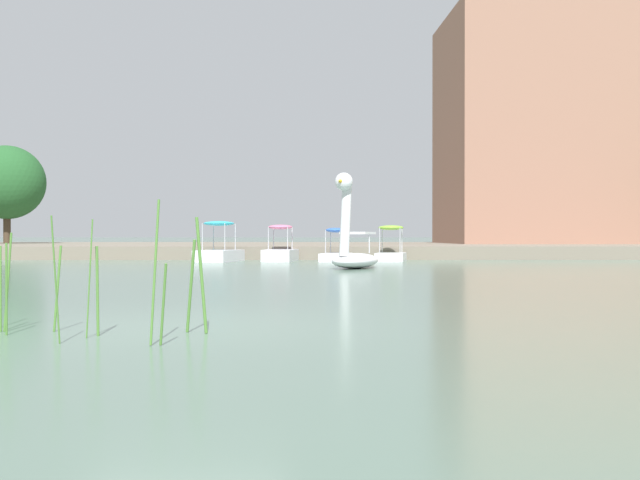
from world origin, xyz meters
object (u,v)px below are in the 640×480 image
Objects in this scene: pedal_boat_lime at (391,250)px; pedal_boat_blue at (336,251)px; pedal_boat_cyan at (219,250)px; parked_van at (538,228)px; swan_boat at (353,247)px; tree_broadleaf_left at (7,183)px; pedal_boat_pink at (280,250)px.

pedal_boat_blue is (-2.35, -0.21, -0.04)m from pedal_boat_lime.
pedal_boat_cyan is 21.17m from parked_van.
pedal_boat_cyan reaches higher than pedal_boat_blue.
swan_boat is at bearing -50.79° from pedal_boat_cyan.
parked_van is at bearing -2.00° from tree_broadleaf_left.
tree_broadleaf_left is (-19.79, 19.84, 3.57)m from swan_boat.
parked_van is (9.96, 11.89, 1.05)m from pedal_boat_lime.
swan_boat is 28.25m from tree_broadleaf_left.
pedal_boat_cyan is at bearing -178.33° from pedal_boat_blue.
swan_boat is 1.41× the size of pedal_boat_lime.
pedal_boat_lime is at bearing -129.96° from parked_van.
pedal_boat_lime is 7.28m from pedal_boat_cyan.
swan_boat is at bearing -45.07° from tree_broadleaf_left.
pedal_boat_pink is 18.82m from parked_van.
pedal_boat_pink is 0.95× the size of pedal_boat_cyan.
pedal_boat_pink is (-4.72, 0.17, -0.02)m from pedal_boat_lime.
pedal_boat_lime is at bearing -30.84° from tree_broadleaf_left.
swan_boat is at bearing -106.15° from pedal_boat_lime.
pedal_boat_cyan is at bearing -144.62° from parked_van.
swan_boat is 7.12m from pedal_boat_lime.
pedal_boat_lime is (1.98, 6.84, -0.23)m from swan_boat.
swan_boat is 7.53m from pedal_boat_pink.
pedal_boat_lime is at bearing 2.76° from pedal_boat_cyan.
parked_van reaches higher than pedal_boat_blue.
swan_boat is 8.38m from pedal_boat_cyan.
pedal_boat_blue is 0.51× the size of parked_van.
tree_broadleaf_left is at bearing 134.93° from swan_boat.
parked_van is at bearing 50.04° from pedal_boat_lime.
tree_broadleaf_left is 31.87m from parked_van.
pedal_boat_cyan is at bearing 129.21° from swan_boat.
parked_van is at bearing 57.48° from swan_boat.
swan_boat is at bearing -122.52° from parked_van.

